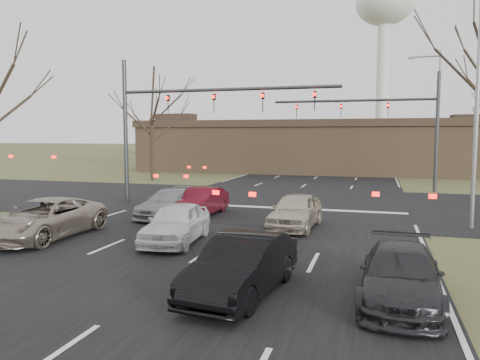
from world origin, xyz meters
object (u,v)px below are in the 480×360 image
Objects in this scene: mast_arm_near at (178,112)px; car_white_sedan at (176,223)px; streetlight_right_far at (436,111)px; car_silver_ahead at (295,211)px; car_charcoal_sedan at (401,275)px; car_black_hatch at (242,265)px; mast_arm_far at (393,117)px; water_tower at (385,13)px; car_silver_suv at (44,219)px; building at (345,146)px; car_grey_ahead at (170,203)px; streetlight_right_near at (473,90)px; car_red_ahead at (201,202)px.

mast_arm_near reaches higher than car_white_sedan.
car_silver_ahead is at bearing -110.94° from streetlight_right_far.
car_black_hatch is at bearing -169.76° from car_charcoal_sedan.
car_white_sedan is at bearing -112.46° from mast_arm_far.
water_tower is at bearing 90.11° from mast_arm_far.
car_charcoal_sedan is at bearing -15.39° from car_silver_suv.
car_silver_suv is at bearing -177.14° from car_white_sedan.
mast_arm_near is at bearing 132.89° from car_charcoal_sedan.
building is 15.75m from mast_arm_far.
water_tower is 117.25m from car_silver_ahead.
car_grey_ahead is (1.23, -3.90, -4.43)m from mast_arm_near.
mast_arm_far is 2.57× the size of car_charcoal_sedan.
car_charcoal_sedan is (-0.35, -22.72, -4.39)m from mast_arm_far.
car_charcoal_sedan is at bearing -37.73° from car_grey_ahead.
mast_arm_near reaches higher than car_charcoal_sedan.
car_silver_ahead reaches higher than car_white_sedan.
streetlight_right_near and streetlight_right_far have the same top height.
car_silver_suv is at bearing -96.13° from water_tower.
streetlight_right_far is (3.32, -93.00, -29.88)m from water_tower.
car_silver_suv is 12.77m from car_charcoal_sedan.
building is 13.53m from streetlight_right_far.
streetlight_right_far reaches higher than mast_arm_near.
building reaches higher than car_silver_suv.
mast_arm_near is 2.91× the size of car_white_sedan.
mast_arm_near is at bearing 130.75° from car_red_ahead.
car_silver_suv is 9.54m from car_black_hatch.
car_red_ahead is 0.95× the size of car_silver_ahead.
car_silver_suv reaches higher than car_charcoal_sedan.
car_silver_suv is 6.04m from car_grey_ahead.
car_black_hatch is 1.07× the size of car_red_ahead.
streetlight_right_far reaches higher than mast_arm_far.
car_grey_ahead is 1.46m from car_red_ahead.
car_red_ahead is (1.27, 0.73, 0.02)m from car_grey_ahead.
mast_arm_near is 1.21× the size of streetlight_right_near.
mast_arm_far reaches higher than car_silver_ahead.
mast_arm_near is (-7.23, -25.00, 2.41)m from building.
car_silver_suv is at bearing -157.33° from streetlight_right_near.
car_charcoal_sedan is at bearing -90.89° from mast_arm_far.
mast_arm_near is 6.03m from car_grey_ahead.
water_tower reaches higher than car_silver_suv.
car_grey_ahead is (-12.82, -0.90, -4.94)m from streetlight_right_near.
building is at bearing 78.53° from car_white_sedan.
car_white_sedan reaches higher than car_grey_ahead.
mast_arm_far reaches higher than building.
car_grey_ahead is at bearing -95.15° from water_tower.
water_tower is 10.34× the size of car_black_hatch.
mast_arm_far is at bearing 90.99° from car_charcoal_sedan.
car_charcoal_sedan is (-2.99, -9.72, -4.96)m from streetlight_right_near.
car_silver_ahead is at bearing -92.00° from water_tower.
mast_arm_near is (-11.23, -107.00, -30.40)m from water_tower.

